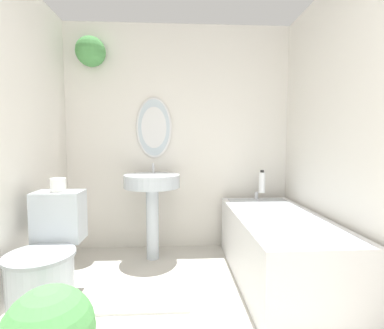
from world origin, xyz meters
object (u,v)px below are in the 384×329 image
at_px(toilet, 47,263).
at_px(pedestal_sink, 152,191).
at_px(shampoo_bottle, 262,182).
at_px(bathtub, 278,246).
at_px(toilet_paper_roll, 58,185).

bearing_deg(toilet, pedestal_sink, 51.51).
relative_size(toilet, shampoo_bottle, 3.32).
distance_m(toilet, bathtub, 1.76).
relative_size(pedestal_sink, toilet_paper_roll, 8.55).
xyz_separation_m(bathtub, toilet_paper_roll, (-1.73, -0.10, 0.55)).
bearing_deg(bathtub, shampoo_bottle, 85.72).
bearing_deg(bathtub, toilet_paper_roll, -176.71).
height_order(bathtub, shampoo_bottle, shampoo_bottle).
bearing_deg(pedestal_sink, toilet_paper_roll, -137.63).
relative_size(shampoo_bottle, toilet_paper_roll, 2.15).
xyz_separation_m(toilet, shampoo_bottle, (1.78, 0.94, 0.41)).
xyz_separation_m(pedestal_sink, toilet_paper_roll, (-0.65, -0.59, 0.15)).
distance_m(pedestal_sink, bathtub, 1.26).
bearing_deg(pedestal_sink, toilet, -128.49).
xyz_separation_m(toilet, pedestal_sink, (0.65, 0.82, 0.36)).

